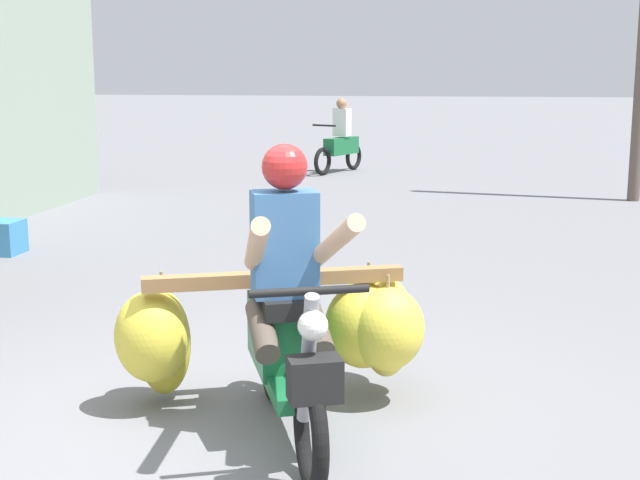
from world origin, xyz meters
name	(u,v)px	position (x,y,z in m)	size (l,w,h in m)	color
ground_plane	(201,449)	(0.00, 0.00, 0.00)	(120.00, 120.00, 0.00)	slate
motorbike_main_loaded	(300,324)	(0.41, 0.62, 0.52)	(1.85, 1.98, 1.58)	black
motorbike_distant_ahead_left	(341,142)	(-1.12, 12.73, 0.57)	(0.80, 1.51, 1.40)	black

